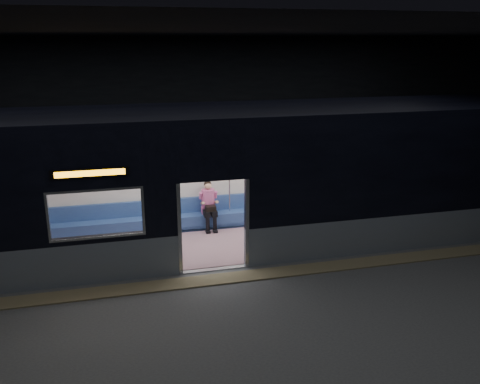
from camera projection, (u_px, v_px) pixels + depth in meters
name	position (u px, v px, depth m)	size (l,w,h in m)	color
station_floor	(225.00, 292.00, 10.25)	(24.00, 14.00, 0.01)	#47494C
station_envelope	(223.00, 110.00, 9.20)	(24.00, 14.00, 5.00)	black
tactile_strip	(219.00, 279.00, 10.76)	(22.80, 0.50, 0.03)	#8C7F59
metro_car	(201.00, 173.00, 12.08)	(18.00, 3.04, 3.35)	gray
passenger	(209.00, 202.00, 13.41)	(0.36, 0.63, 1.30)	black
handbag	(211.00, 208.00, 13.25)	(0.27, 0.23, 0.13)	black
transit_map	(321.00, 165.00, 14.26)	(1.12, 0.03, 0.72)	white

